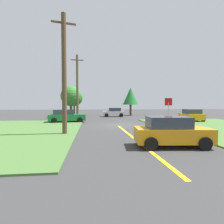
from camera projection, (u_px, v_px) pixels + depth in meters
name	position (u px, v px, depth m)	size (l,w,h in m)	color
ground_plane	(117.00, 125.00, 20.33)	(120.00, 120.00, 0.00)	#373737
grass_verge_left	(5.00, 131.00, 15.24)	(12.00, 20.00, 0.08)	#476E33
lane_stripe_center	(134.00, 138.00, 12.39)	(0.20, 14.00, 0.01)	yellow
stop_sign	(168.00, 106.00, 19.41)	(0.78, 0.09, 2.93)	#9EA0A8
parked_car_near_building	(66.00, 116.00, 23.21)	(4.68, 2.67, 1.62)	#196B33
car_approaching_junction	(114.00, 112.00, 33.83)	(3.93, 2.20, 1.62)	silver
car_behind_on_main_road	(171.00, 132.00, 9.94)	(4.09, 2.29, 1.62)	orange
car_on_crossroad	(191.00, 115.00, 24.93)	(2.39, 4.10, 1.62)	orange
utility_pole_near	(64.00, 73.00, 13.77)	(1.78, 0.55, 8.99)	#4D3A26
utility_pole_mid	(77.00, 87.00, 27.14)	(1.80, 0.34, 9.48)	brown
oak_tree_left	(71.00, 96.00, 32.86)	(3.62, 3.62, 5.55)	brown
pine_tree_center	(74.00, 98.00, 39.29)	(3.62, 3.62, 5.50)	brown
oak_tree_right	(131.00, 96.00, 38.04)	(3.21, 3.21, 5.73)	brown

